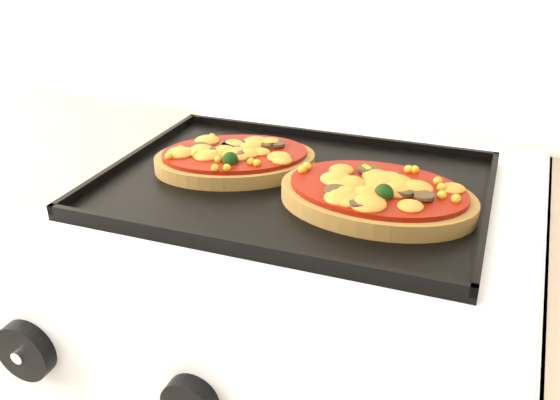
% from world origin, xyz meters
% --- Properties ---
extents(control_panel, '(0.60, 0.02, 0.09)m').
position_xyz_m(control_panel, '(0.00, 1.39, 0.85)').
color(control_panel, silver).
rests_on(control_panel, stove).
extents(knob_left, '(0.06, 0.02, 0.06)m').
position_xyz_m(knob_left, '(-0.18, 1.37, 0.85)').
color(knob_left, black).
rests_on(knob_left, control_panel).
extents(baking_tray, '(0.51, 0.39, 0.02)m').
position_xyz_m(baking_tray, '(-0.02, 1.71, 0.92)').
color(baking_tray, black).
rests_on(baking_tray, stove).
extents(pizza_left, '(0.27, 0.24, 0.03)m').
position_xyz_m(pizza_left, '(-0.12, 1.73, 0.94)').
color(pizza_left, olive).
rests_on(pizza_left, baking_tray).
extents(pizza_right, '(0.25, 0.18, 0.04)m').
position_xyz_m(pizza_right, '(0.10, 1.69, 0.94)').
color(pizza_right, olive).
rests_on(pizza_right, baking_tray).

